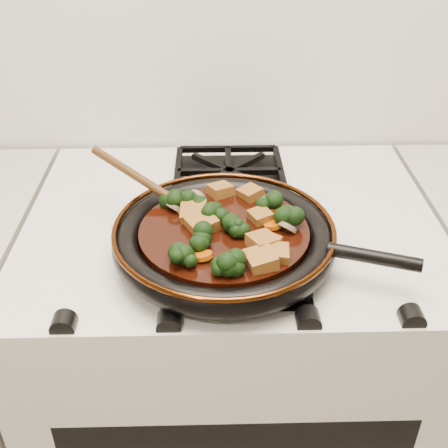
{
  "coord_description": "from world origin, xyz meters",
  "views": [
    {
      "loc": [
        -0.04,
        0.82,
        1.47
      ],
      "look_at": [
        -0.02,
        1.57,
        0.97
      ],
      "focal_mm": 45.0,
      "sensor_mm": 36.0,
      "label": 1
    }
  ],
  "objects": [
    {
      "name": "mushroom_slice_1",
      "position": [
        0.08,
        1.56,
        0.97
      ],
      "size": [
        0.04,
        0.04,
        0.03
      ],
      "primitive_type": "cylinder",
      "rotation": [
        0.81,
        0.0,
        2.39
      ],
      "color": "#7D6548",
      "rests_on": "braising_sauce"
    },
    {
      "name": "burner_grate_back",
      "position": [
        0.0,
        1.83,
        0.91
      ],
      "size": [
        0.23,
        0.23,
        0.03
      ],
      "primitive_type": null,
      "color": "black",
      "rests_on": "stove"
    },
    {
      "name": "mushroom_slice_3",
      "position": [
        -0.1,
        1.63,
        0.97
      ],
      "size": [
        0.04,
        0.04,
        0.03
      ],
      "primitive_type": "cylinder",
      "rotation": [
        0.69,
        0.0,
        2.24
      ],
      "color": "#7D6548",
      "rests_on": "braising_sauce"
    },
    {
      "name": "broccoli_floret_1",
      "position": [
        -0.03,
        1.59,
        0.97
      ],
      "size": [
        0.08,
        0.08,
        0.06
      ],
      "primitive_type": null,
      "rotation": [
        -0.1,
        -0.08,
        1.22
      ],
      "color": "black",
      "rests_on": "braising_sauce"
    },
    {
      "name": "broccoli_floret_8",
      "position": [
        -0.06,
        1.52,
        0.97
      ],
      "size": [
        0.09,
        0.09,
        0.07
      ],
      "primitive_type": null,
      "rotation": [
        -0.09,
        -0.23,
        2.73
      ],
      "color": "black",
      "rests_on": "braising_sauce"
    },
    {
      "name": "braising_sauce",
      "position": [
        -0.02,
        1.57,
        0.95
      ],
      "size": [
        0.27,
        0.27,
        0.02
      ],
      "primitive_type": "cylinder",
      "color": "black",
      "rests_on": "skillet"
    },
    {
      "name": "carrot_coin_2",
      "position": [
        0.07,
        1.62,
        0.96
      ],
      "size": [
        0.03,
        0.03,
        0.02
      ],
      "primitive_type": "cylinder",
      "rotation": [
        -0.14,
        -0.18,
        0.0
      ],
      "color": "#B04904",
      "rests_on": "braising_sauce"
    },
    {
      "name": "tofu_cube_2",
      "position": [
        -0.05,
        1.57,
        0.97
      ],
      "size": [
        0.06,
        0.06,
        0.03
      ],
      "primitive_type": "cube",
      "rotation": [
        -0.1,
        -0.04,
        2.1
      ],
      "color": "brown",
      "rests_on": "braising_sauce"
    },
    {
      "name": "broccoli_floret_3",
      "position": [
        0.08,
        1.58,
        0.97
      ],
      "size": [
        0.09,
        0.09,
        0.06
      ],
      "primitive_type": null,
      "rotation": [
        -0.2,
        0.03,
        1.1
      ],
      "color": "black",
      "rests_on": "braising_sauce"
    },
    {
      "name": "tofu_cube_3",
      "position": [
        0.04,
        1.59,
        0.97
      ],
      "size": [
        0.05,
        0.05,
        0.02
      ],
      "primitive_type": "cube",
      "rotation": [
        -0.08,
        -0.0,
        2.02
      ],
      "color": "brown",
      "rests_on": "braising_sauce"
    },
    {
      "name": "broccoli_floret_2",
      "position": [
        0.0,
        1.55,
        0.97
      ],
      "size": [
        0.07,
        0.08,
        0.07
      ],
      "primitive_type": null,
      "rotation": [
        -0.24,
        -0.17,
        0.12
      ],
      "color": "black",
      "rests_on": "braising_sauce"
    },
    {
      "name": "broccoli_floret_5",
      "position": [
        -0.08,
        1.48,
        0.97
      ],
      "size": [
        0.09,
        0.1,
        0.07
      ],
      "primitive_type": null,
      "rotation": [
        0.14,
        0.24,
        2.37
      ],
      "color": "black",
      "rests_on": "braising_sauce"
    },
    {
      "name": "tofu_cube_7",
      "position": [
        0.03,
        1.47,
        0.97
      ],
      "size": [
        0.05,
        0.06,
        0.03
      ],
      "primitive_type": "cube",
      "rotation": [
        -0.01,
        -0.12,
        0.28
      ],
      "color": "brown",
      "rests_on": "braising_sauce"
    },
    {
      "name": "carrot_coin_0",
      "position": [
        -0.05,
        1.49,
        0.96
      ],
      "size": [
        0.03,
        0.03,
        0.02
      ],
      "primitive_type": "cylinder",
      "rotation": [
        -0.25,
        -0.16,
        0.0
      ],
      "color": "#B04904",
      "rests_on": "braising_sauce"
    },
    {
      "name": "stove",
      "position": [
        0.0,
        1.69,
        0.45
      ],
      "size": [
        0.76,
        0.6,
        0.9
      ],
      "primitive_type": "cube",
      "color": "silver",
      "rests_on": "ground"
    },
    {
      "name": "skillet",
      "position": [
        -0.02,
        1.57,
        0.94
      ],
      "size": [
        0.48,
        0.36,
        0.05
      ],
      "rotation": [
        0.0,
        0.0,
        -0.33
      ],
      "color": "black",
      "rests_on": "burner_grate_front"
    },
    {
      "name": "broccoli_floret_4",
      "position": [
        -0.07,
        1.62,
        0.97
      ],
      "size": [
        0.09,
        0.09,
        0.06
      ],
      "primitive_type": null,
      "rotation": [
        -0.16,
        0.03,
        0.68
      ],
      "color": "black",
      "rests_on": "braising_sauce"
    },
    {
      "name": "mushroom_slice_2",
      "position": [
        -0.06,
        1.66,
        0.97
      ],
      "size": [
        0.04,
        0.04,
        0.02
      ],
      "primitive_type": "cylinder",
      "rotation": [
        0.51,
        0.0,
        0.92
      ],
      "color": "#7D6548",
      "rests_on": "braising_sauce"
    },
    {
      "name": "tofu_cube_8",
      "position": [
        0.04,
        1.52,
        0.97
      ],
      "size": [
        0.05,
        0.06,
        0.03
      ],
      "primitive_type": "cube",
      "rotation": [
        0.05,
        0.08,
        2.06
      ],
      "color": "brown",
      "rests_on": "braising_sauce"
    },
    {
      "name": "tofu_cube_4",
      "position": [
        0.05,
        1.52,
        0.97
      ],
      "size": [
        0.05,
        0.05,
        0.02
      ],
      "primitive_type": "cube",
      "rotation": [
        -0.05,
        0.08,
        0.84
      ],
      "color": "brown",
      "rests_on": "braising_sauce"
    },
    {
      "name": "carrot_coin_1",
      "position": [
        0.06,
        1.57,
        0.96
      ],
      "size": [
        0.03,
        0.03,
        0.02
      ],
      "primitive_type": "cylinder",
      "rotation": [
        -0.16,
        -0.23,
        0.0
      ],
      "color": "#B04904",
      "rests_on": "braising_sauce"
    },
    {
      "name": "tofu_cube_0",
      "position": [
        -0.02,
        1.68,
        0.97
      ],
      "size": [
        0.05,
        0.05,
        0.03
      ],
      "primitive_type": "cube",
      "rotation": [
        -0.11,
        0.05,
        0.52
      ],
      "color": "brown",
      "rests_on": "braising_sauce"
    },
    {
      "name": "broccoli_floret_6",
      "position": [
        -0.02,
        1.45,
        0.97
      ],
      "size": [
        0.09,
        0.09,
        0.07
      ],
      "primitive_type": null,
      "rotation": [
        -0.06,
        -0.25,
        2.45
      ],
      "color": "black",
      "rests_on": "braising_sauce"
    },
    {
      "name": "tofu_cube_6",
      "position": [
        0.03,
        1.67,
        0.97
      ],
      "size": [
        0.05,
        0.05,
        0.03
      ],
      "primitive_type": "cube",
      "rotation": [
        -0.08,
        -0.1,
        0.63
      ],
      "color": "brown",
      "rests_on": "braising_sauce"
    },
    {
      "name": "wooden_spoon",
      "position": [
        -0.12,
        1.65,
        0.98
      ],
      "size": [
        0.13,
        0.1,
        0.22
      ],
      "rotation": [
        0.0,
        0.0,
        2.56
      ],
      "color": "#48290F",
      "rests_on": "braising_sauce"
    },
    {
      "name": "burner_grate_front",
      "position": [
        0.0,
        1.55,
        0.91
      ],
      "size": [
        0.23,
        0.23,
        0.03
      ],
      "primitive_type": null,
      "color": "black",
      "rests_on": "stove"
    },
    {
      "name": "broccoli_floret_0",
      "position": [
        -0.1,
        1.64,
        0.97
      ],
      "size": [
        0.08,
        0.09,
        0.06
      ],
      "primitive_type": null,
      "rotation": [
        0.08,
        -0.2,
        1.07
      ],
      "color": "black",
      "rests_on": "braising_sauce"
    },
    {
      "name": "mushroom_slice_0",
      "position": [
        0.06,
        1.63,
        0.97
      ],
      "size": [
        0.04,
        0.04,
        0.02
      ],
      "primitive_type": "cylinder",
      "rotation": [
        0.46,
        0.0,
        1.5
      ],
      "color": "#7D6548",
      "rests_on": "braising_sauce"
    },
    {
      "name": "carrot_coin_3",
      "position": [
        0.05,
        1.49,
        0.96
      ],
      "size": [
        0.03,
        0.03,
        0.02
      ],
      "primitive_type": "cylinder",
      "rotation": [
        -0.21,
        0.31,
        0.0
      ],
      "color": "#B04904",
      "rests_on": "braising_sauce"
    },
    {
      "name": "broccoli_floret_7",
      "position": [
        0.06,
        1.62,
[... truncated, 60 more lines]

